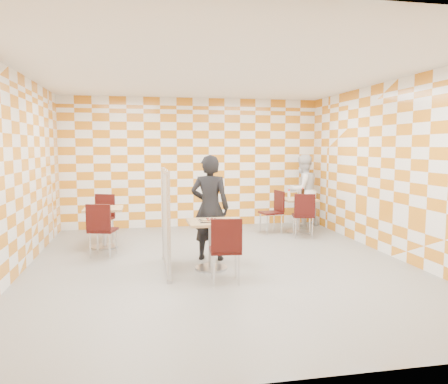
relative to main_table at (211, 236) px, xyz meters
name	(u,v)px	position (x,y,z in m)	size (l,w,h in m)	color
room_shell	(214,169)	(0.18, 0.73, 0.99)	(7.00, 7.00, 7.00)	gray
main_table	(211,236)	(0.00, 0.00, 0.00)	(0.70, 0.70, 0.75)	tan
second_table	(298,209)	(2.34, 2.47, 0.00)	(0.70, 0.70, 0.75)	tan
empty_table	(104,221)	(-1.73, 1.79, 0.00)	(0.70, 0.70, 0.75)	tan
chair_main_front	(226,245)	(0.08, -0.78, 0.04)	(0.46, 0.47, 0.92)	#380C0B
chair_second_front	(304,212)	(2.24, 1.89, 0.04)	(0.51, 0.51, 0.92)	#380C0B
chair_second_side	(275,208)	(1.81, 2.51, 0.04)	(0.50, 0.49, 0.92)	#380C0B
chair_empty_near	(101,226)	(-1.72, 1.06, 0.04)	(0.52, 0.53, 0.92)	#380C0B
chair_empty_far	(103,214)	(-1.80, 2.44, 0.04)	(0.55, 0.56, 0.92)	#380C0B
partition	(166,219)	(-0.68, 0.04, 0.28)	(0.08, 1.38, 1.55)	white
man_dark	(210,208)	(0.08, 0.57, 0.37)	(0.64, 0.42, 1.75)	black
man_white	(303,190)	(2.73, 3.23, 0.34)	(0.82, 0.64, 1.69)	white
pizza_on_foil	(211,220)	(0.00, -0.02, 0.26)	(0.40, 0.40, 0.04)	silver
sport_bottle	(289,194)	(2.15, 2.56, 0.33)	(0.06, 0.06, 0.20)	white
soda_bottle	(303,193)	(2.47, 2.56, 0.34)	(0.07, 0.07, 0.23)	black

